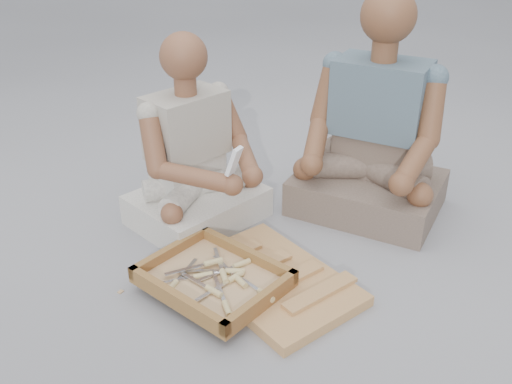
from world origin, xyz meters
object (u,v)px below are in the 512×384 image
Objects in this scene: carved_panel at (272,281)px; tool_tray at (213,279)px; craftsman at (195,162)px; companion at (373,142)px.

carved_panel is 0.22m from tool_tray.
tool_tray is (-0.16, -0.15, 0.04)m from carved_panel.
craftsman reaches higher than tool_tray.
companion reaches higher than tool_tray.
carved_panel is 0.63m from craftsman.
tool_tray reaches higher than carved_panel.
tool_tray is 0.64× the size of craftsman.
companion is (0.59, 0.51, 0.04)m from craftsman.
tool_tray is at bearing -136.06° from carved_panel.
carved_panel is 0.65× the size of companion.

